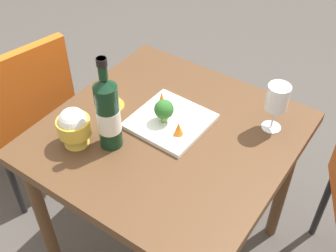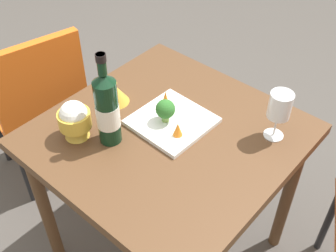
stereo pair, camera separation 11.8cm
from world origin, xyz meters
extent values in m
plane|color=#4C4742|center=(0.00, 0.00, 0.00)|extent=(8.00, 8.00, 0.00)
cube|color=brown|center=(0.00, 0.00, 0.71)|extent=(0.82, 0.82, 0.04)
cylinder|color=brown|center=(-0.35, -0.35, 0.34)|extent=(0.05, 0.05, 0.69)
cylinder|color=brown|center=(-0.35, 0.35, 0.34)|extent=(0.05, 0.05, 0.69)
cylinder|color=brown|center=(0.35, 0.35, 0.34)|extent=(0.05, 0.05, 0.69)
cube|color=orange|center=(-0.83, -0.03, 0.44)|extent=(0.48, 0.48, 0.02)
cube|color=orange|center=(-0.65, -0.07, 0.65)|extent=(0.13, 0.40, 0.40)
cylinder|color=black|center=(-0.95, 0.17, 0.21)|extent=(0.03, 0.03, 0.43)
cylinder|color=black|center=(-0.70, -0.24, 0.21)|extent=(0.03, 0.03, 0.43)
cylinder|color=black|center=(-0.62, 0.09, 0.21)|extent=(0.03, 0.03, 0.43)
cylinder|color=black|center=(0.51, 0.45, 0.21)|extent=(0.03, 0.03, 0.43)
cylinder|color=black|center=(-0.12, -0.15, 0.84)|extent=(0.08, 0.08, 0.24)
cone|color=black|center=(-0.12, -0.15, 0.98)|extent=(0.08, 0.08, 0.03)
cylinder|color=black|center=(-0.12, -0.15, 1.03)|extent=(0.03, 0.03, 0.07)
cylinder|color=black|center=(-0.12, -0.15, 1.05)|extent=(0.03, 0.03, 0.02)
cylinder|color=silver|center=(-0.12, -0.15, 0.83)|extent=(0.08, 0.08, 0.08)
cylinder|color=white|center=(0.28, 0.22, 0.73)|extent=(0.07, 0.07, 0.00)
cylinder|color=white|center=(0.28, 0.22, 0.77)|extent=(0.01, 0.01, 0.08)
cylinder|color=white|center=(0.28, 0.22, 0.86)|extent=(0.08, 0.08, 0.09)
cone|color=gold|center=(-0.22, -0.21, 0.75)|extent=(0.08, 0.08, 0.04)
cylinder|color=gold|center=(-0.22, -0.21, 0.80)|extent=(0.11, 0.11, 0.05)
sphere|color=white|center=(-0.22, -0.21, 0.82)|extent=(0.09, 0.09, 0.09)
cone|color=gold|center=(-0.26, 0.00, 0.76)|extent=(0.10, 0.10, 0.07)
sphere|color=gold|center=(-0.26, 0.00, 0.81)|extent=(0.02, 0.02, 0.02)
cube|color=white|center=(-0.02, 0.05, 0.73)|extent=(0.26, 0.26, 0.02)
cylinder|color=#729E4C|center=(-0.04, 0.03, 0.76)|extent=(0.03, 0.03, 0.03)
sphere|color=#2D6B28|center=(-0.04, 0.03, 0.79)|extent=(0.07, 0.07, 0.07)
cone|color=orange|center=(-0.09, 0.09, 0.78)|extent=(0.03, 0.03, 0.07)
cone|color=orange|center=(0.04, 0.00, 0.77)|extent=(0.03, 0.03, 0.05)
camera|label=1|loc=(0.60, -0.87, 1.72)|focal=45.31mm
camera|label=2|loc=(0.69, -0.80, 1.72)|focal=45.31mm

